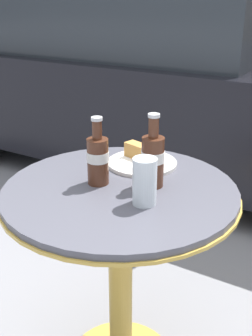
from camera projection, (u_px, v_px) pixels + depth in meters
name	position (u px, v px, depth m)	size (l,w,h in m)	color
bistro_table	(120.00, 235.00, 1.34)	(0.73, 0.73, 0.72)	gold
cola_bottle_left	(98.00, 158.00, 1.27)	(0.07, 0.07, 0.21)	#4C2819
cola_bottle_right	(153.00, 158.00, 1.25)	(0.07, 0.07, 0.23)	#4C2819
drinking_glass	(145.00, 183.00, 1.15)	(0.07, 0.07, 0.13)	silver
lunch_plate_near	(143.00, 160.00, 1.44)	(0.24, 0.24, 0.06)	silver
parked_car	(160.00, 79.00, 3.27)	(4.16, 1.79, 1.36)	black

